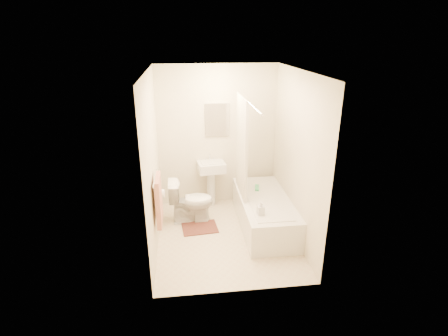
{
  "coord_description": "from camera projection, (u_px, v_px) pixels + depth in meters",
  "views": [
    {
      "loc": [
        -0.58,
        -4.47,
        2.84
      ],
      "look_at": [
        0.0,
        0.25,
        1.0
      ],
      "focal_mm": 28.0,
      "sensor_mm": 36.0,
      "label": 1
    }
  ],
  "objects": [
    {
      "name": "scrub_brush",
      "position": [
        257.0,
        188.0,
        5.65
      ],
      "size": [
        0.1,
        0.22,
        0.04
      ],
      "primitive_type": "cube",
      "rotation": [
        0.0,
        0.0,
        -0.2
      ],
      "color": "#46BB6E",
      "rests_on": "bathtub"
    },
    {
      "name": "mirror",
      "position": [
        217.0,
        120.0,
        5.78
      ],
      "size": [
        0.4,
        0.03,
        0.55
      ],
      "primitive_type": "cube",
      "color": "white",
      "rests_on": "wall_back"
    },
    {
      "name": "wall_right",
      "position": [
        297.0,
        158.0,
        4.91
      ],
      "size": [
        0.02,
        2.4,
        2.4
      ],
      "primitive_type": "cube",
      "color": "beige",
      "rests_on": "ground"
    },
    {
      "name": "toilet",
      "position": [
        191.0,
        201.0,
        5.55
      ],
      "size": [
        0.71,
        0.4,
        0.69
      ],
      "primitive_type": "imported",
      "rotation": [
        0.0,
        0.0,
        1.58
      ],
      "color": "white",
      "rests_on": "floor"
    },
    {
      "name": "towel_bar",
      "position": [
        155.0,
        178.0,
        4.49
      ],
      "size": [
        0.02,
        0.6,
        0.02
      ],
      "primitive_type": "cylinder",
      "rotation": [
        1.57,
        0.0,
        0.0
      ],
      "color": "silver",
      "rests_on": "wall_left"
    },
    {
      "name": "bathtub",
      "position": [
        264.0,
        212.0,
        5.44
      ],
      "size": [
        0.74,
        1.69,
        0.48
      ],
      "primitive_type": null,
      "color": "silver",
      "rests_on": "floor"
    },
    {
      "name": "towel",
      "position": [
        159.0,
        200.0,
        4.61
      ],
      "size": [
        0.06,
        0.45,
        0.66
      ],
      "primitive_type": "cube",
      "color": "#CC7266",
      "rests_on": "towel_bar"
    },
    {
      "name": "floor",
      "position": [
        226.0,
        236.0,
        5.23
      ],
      "size": [
        2.4,
        2.4,
        0.0
      ],
      "primitive_type": "plane",
      "color": "beige",
      "rests_on": "ground"
    },
    {
      "name": "bath_mat",
      "position": [
        200.0,
        228.0,
        5.44
      ],
      "size": [
        0.57,
        0.45,
        0.02
      ],
      "primitive_type": "cube",
      "rotation": [
        0.0,
        0.0,
        0.09
      ],
      "color": "#502C23",
      "rests_on": "floor"
    },
    {
      "name": "wall_left",
      "position": [
        152.0,
        164.0,
        4.68
      ],
      "size": [
        0.02,
        2.4,
        2.4
      ],
      "primitive_type": "cube",
      "color": "beige",
      "rests_on": "ground"
    },
    {
      "name": "toilet_paper",
      "position": [
        161.0,
        194.0,
        4.98
      ],
      "size": [
        0.11,
        0.12,
        0.12
      ],
      "primitive_type": "cylinder",
      "rotation": [
        0.0,
        1.57,
        0.0
      ],
      "color": "white",
      "rests_on": "wall_left"
    },
    {
      "name": "shower_curtain",
      "position": [
        242.0,
        148.0,
        5.29
      ],
      "size": [
        0.04,
        0.8,
        1.55
      ],
      "primitive_type": "cube",
      "color": "silver",
      "rests_on": "curtain_rod"
    },
    {
      "name": "ceiling",
      "position": [
        226.0,
        71.0,
        4.36
      ],
      "size": [
        2.4,
        2.4,
        0.0
      ],
      "primitive_type": "plane",
      "color": "white",
      "rests_on": "ground"
    },
    {
      "name": "curtain_rod",
      "position": [
        248.0,
        101.0,
        4.63
      ],
      "size": [
        0.03,
        1.7,
        0.03
      ],
      "primitive_type": "cylinder",
      "rotation": [
        1.57,
        0.0,
        0.0
      ],
      "color": "silver",
      "rests_on": "wall_back"
    },
    {
      "name": "wall_back",
      "position": [
        217.0,
        137.0,
        5.91
      ],
      "size": [
        2.0,
        0.02,
        2.4
      ],
      "primitive_type": "cube",
      "color": "beige",
      "rests_on": "ground"
    },
    {
      "name": "sink",
      "position": [
        211.0,
        182.0,
        6.04
      ],
      "size": [
        0.48,
        0.41,
        0.87
      ],
      "primitive_type": null,
      "rotation": [
        0.0,
        0.0,
        0.12
      ],
      "color": "silver",
      "rests_on": "floor"
    },
    {
      "name": "soap_bottle",
      "position": [
        261.0,
        208.0,
        4.82
      ],
      "size": [
        0.1,
        0.11,
        0.21
      ],
      "primitive_type": "imported",
      "rotation": [
        0.0,
        0.0,
        0.12
      ],
      "color": "white",
      "rests_on": "bathtub"
    }
  ]
}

